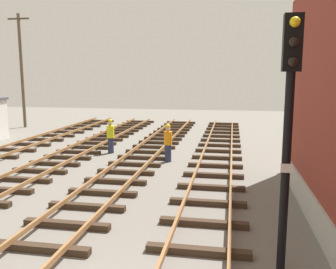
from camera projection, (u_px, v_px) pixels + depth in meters
The scene contains 4 objects.
signal_mast at pixel (289, 117), 7.20m from camera, with size 0.36×0.40×5.36m.
utility_pole_far at pixel (22, 69), 28.93m from camera, with size 1.80×0.24×9.00m.
track_worker_foreground at pixel (111, 136), 19.62m from camera, with size 0.40×0.40×1.87m.
track_worker_distant at pixel (168, 143), 17.62m from camera, with size 0.40×0.40×1.87m.
Camera 1 is at (1.56, -4.61, 4.17)m, focal length 38.61 mm.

